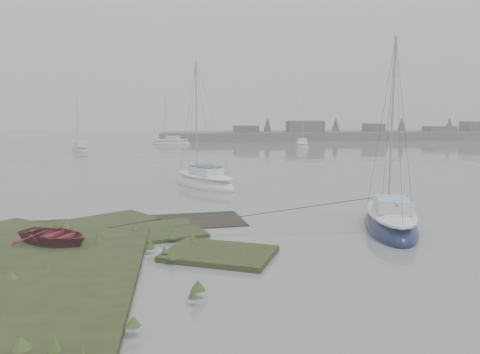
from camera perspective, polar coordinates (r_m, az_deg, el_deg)
ground at (r=45.76m, az=-6.32°, el=1.92°), size 160.00×160.00×0.00m
far_shoreline at (r=82.26m, az=12.38°, el=5.04°), size 60.00×8.00×4.15m
sailboat_main at (r=20.24m, az=17.87°, el=-5.31°), size 3.64×6.30×8.45m
sailboat_white at (r=30.16m, az=-4.40°, el=-0.66°), size 4.87×6.29×8.65m
sailboat_far_a at (r=60.45m, az=-18.93°, el=3.21°), size 3.65×5.41×7.29m
sailboat_far_b at (r=63.63m, az=7.59°, el=3.80°), size 3.14×5.72×7.68m
sailboat_far_c at (r=69.65m, az=-8.37°, el=4.15°), size 5.76×2.22×7.98m
dinghy at (r=17.61m, az=-21.70°, el=-6.63°), size 3.41×3.16×0.58m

